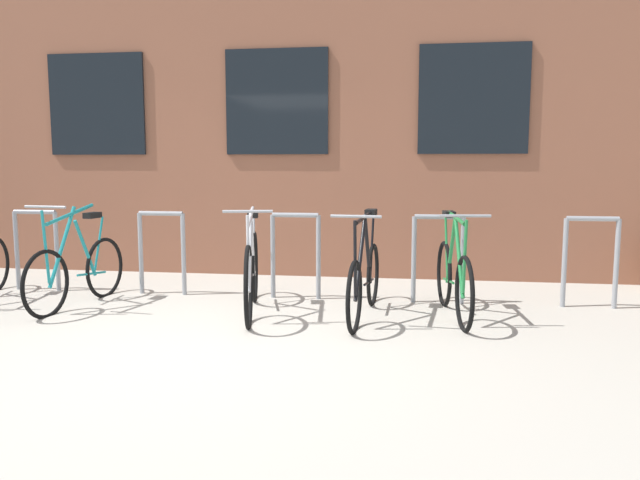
{
  "coord_description": "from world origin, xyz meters",
  "views": [
    {
      "loc": [
        1.67,
        -4.53,
        1.45
      ],
      "look_at": [
        0.78,
        1.6,
        0.67
      ],
      "focal_mm": 34.71,
      "sensor_mm": 36.0,
      "label": 1
    }
  ],
  "objects_px": {
    "bicycle_green": "(454,277)",
    "bicycle_silver": "(252,271)",
    "bicycle_black": "(365,278)",
    "bicycle_teal": "(77,270)"
  },
  "relations": [
    {
      "from": "bicycle_green",
      "to": "bicycle_silver",
      "type": "bearing_deg",
      "value": -176.44
    },
    {
      "from": "bicycle_black",
      "to": "bicycle_teal",
      "type": "distance_m",
      "value": 2.93
    },
    {
      "from": "bicycle_green",
      "to": "bicycle_silver",
      "type": "height_order",
      "value": "bicycle_silver"
    },
    {
      "from": "bicycle_black",
      "to": "bicycle_silver",
      "type": "xyz_separation_m",
      "value": [
        -1.1,
        0.01,
        0.03
      ]
    },
    {
      "from": "bicycle_green",
      "to": "bicycle_teal",
      "type": "xyz_separation_m",
      "value": [
        -3.76,
        -0.1,
        -0.01
      ]
    },
    {
      "from": "bicycle_teal",
      "to": "bicycle_black",
      "type": "bearing_deg",
      "value": -0.68
    },
    {
      "from": "bicycle_green",
      "to": "bicycle_black",
      "type": "bearing_deg",
      "value": -171.05
    },
    {
      "from": "bicycle_black",
      "to": "bicycle_teal",
      "type": "xyz_separation_m",
      "value": [
        -2.93,
        0.03,
        -0.0
      ]
    },
    {
      "from": "bicycle_green",
      "to": "bicycle_silver",
      "type": "relative_size",
      "value": 0.92
    },
    {
      "from": "bicycle_teal",
      "to": "bicycle_silver",
      "type": "bearing_deg",
      "value": -0.74
    }
  ]
}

